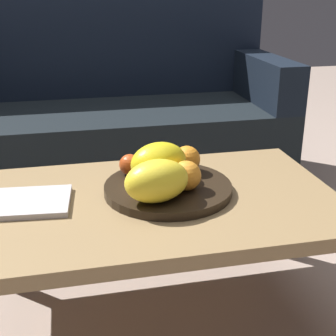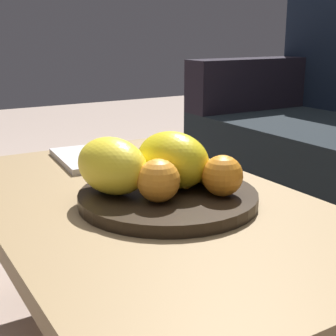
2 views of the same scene
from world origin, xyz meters
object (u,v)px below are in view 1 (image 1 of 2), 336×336
at_px(fruit_bowl, 168,188).
at_px(orange_front, 186,176).
at_px(orange_left, 187,159).
at_px(banana_bunch, 156,166).
at_px(couch, 106,124).
at_px(melon_smaller_beside, 159,163).
at_px(coffee_table, 152,212).
at_px(magazine, 23,203).
at_px(melon_large_front, 158,181).
at_px(apple_front, 130,165).

height_order(fruit_bowl, orange_front, orange_front).
relative_size(orange_left, banana_bunch, 0.53).
xyz_separation_m(couch, melon_smaller_beside, (0.06, -1.02, 0.17)).
bearing_deg(coffee_table, magazine, 175.22).
bearing_deg(magazine, melon_smaller_beside, 8.60).
bearing_deg(couch, orange_left, -80.55).
relative_size(couch, melon_large_front, 9.74).
bearing_deg(melon_smaller_beside, apple_front, 135.60).
relative_size(melon_smaller_beside, magazine, 0.67).
height_order(couch, apple_front, couch).
bearing_deg(orange_front, coffee_table, 168.98).
relative_size(coffee_table, fruit_bowl, 2.88).
height_order(melon_smaller_beside, apple_front, melon_smaller_beside).
bearing_deg(magazine, couch, 78.23).
bearing_deg(magazine, orange_front, -0.95).
distance_m(melon_smaller_beside, orange_front, 0.10).
bearing_deg(orange_front, banana_bunch, 114.35).
distance_m(melon_large_front, banana_bunch, 0.19).
bearing_deg(magazine, fruit_bowl, 4.98).
relative_size(apple_front, magazine, 0.25).
bearing_deg(orange_left, magazine, -170.66).
distance_m(melon_smaller_beside, banana_bunch, 0.07).
bearing_deg(orange_front, melon_large_front, -149.40).
distance_m(melon_smaller_beside, magazine, 0.39).
height_order(fruit_bowl, magazine, fruit_bowl).
bearing_deg(orange_left, fruit_bowl, -133.45).
xyz_separation_m(banana_bunch, magazine, (-0.38, -0.08, -0.04)).
height_order(melon_large_front, orange_front, melon_large_front).
bearing_deg(apple_front, melon_smaller_beside, -44.40).
bearing_deg(banana_bunch, melon_large_front, -99.56).
bearing_deg(orange_front, fruit_bowl, 131.85).
height_order(orange_front, banana_bunch, orange_front).
height_order(coffee_table, orange_left, orange_left).
bearing_deg(melon_large_front, apple_front, 103.45).
relative_size(orange_front, orange_left, 1.02).
relative_size(fruit_bowl, apple_front, 5.78).
height_order(couch, banana_bunch, couch).
distance_m(fruit_bowl, melon_large_front, 0.13).
xyz_separation_m(couch, magazine, (-0.32, -1.04, 0.10)).
distance_m(fruit_bowl, magazine, 0.40).
height_order(apple_front, banana_bunch, apple_front).
relative_size(coffee_table, couch, 0.62).
bearing_deg(banana_bunch, apple_front, 171.05).
bearing_deg(melon_smaller_beside, orange_left, 29.79).
relative_size(couch, orange_left, 20.77).
bearing_deg(orange_left, melon_large_front, -124.75).
distance_m(couch, banana_bunch, 0.97).
distance_m(melon_smaller_beside, apple_front, 0.11).
distance_m(melon_large_front, magazine, 0.37).
bearing_deg(orange_front, couch, 96.61).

